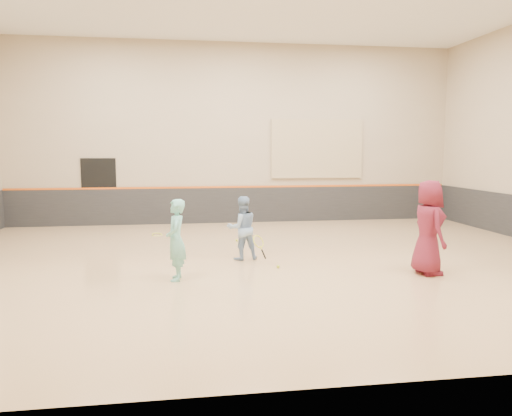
{
  "coord_description": "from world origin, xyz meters",
  "views": [
    {
      "loc": [
        -1.85,
        -10.8,
        2.49
      ],
      "look_at": [
        -0.16,
        0.4,
        1.15
      ],
      "focal_mm": 35.0,
      "sensor_mm": 36.0,
      "label": 1
    }
  ],
  "objects": [
    {
      "name": "held_racket",
      "position": [
        -0.19,
        -0.13,
        0.47
      ],
      "size": [
        0.37,
        0.37,
        0.61
      ],
      "primitive_type": null,
      "color": "yellow",
      "rests_on": "instructor"
    },
    {
      "name": "spare_racket",
      "position": [
        -2.57,
        3.8,
        0.07
      ],
      "size": [
        0.68,
        0.68,
        0.14
      ],
      "primitive_type": null,
      "color": "gold",
      "rests_on": "floor"
    },
    {
      "name": "doorway",
      "position": [
        -4.5,
        5.98,
        1.1
      ],
      "size": [
        1.1,
        0.05,
        2.2
      ],
      "primitive_type": "cube",
      "color": "black",
      "rests_on": "floor"
    },
    {
      "name": "acoustic_panel",
      "position": [
        2.8,
        5.95,
        2.5
      ],
      "size": [
        3.2,
        0.08,
        2.0
      ],
      "primitive_type": "cube",
      "color": "tan",
      "rests_on": "wall_back"
    },
    {
      "name": "ball_under_racket",
      "position": [
        0.14,
        -0.72,
        0.03
      ],
      "size": [
        0.07,
        0.07,
        0.07
      ],
      "primitive_type": "sphere",
      "color": "#C8DC33",
      "rests_on": "floor"
    },
    {
      "name": "instructor",
      "position": [
        -0.51,
        0.23,
        0.72
      ],
      "size": [
        0.79,
        0.66,
        1.44
      ],
      "primitive_type": "imported",
      "rotation": [
        0.0,
        0.0,
        3.32
      ],
      "color": "#89A9D3",
      "rests_on": "floor"
    },
    {
      "name": "wainscot_back",
      "position": [
        0.0,
        5.97,
        0.6
      ],
      "size": [
        14.9,
        0.04,
        1.2
      ],
      "primitive_type": "cube",
      "color": "#232326",
      "rests_on": "floor"
    },
    {
      "name": "room",
      "position": [
        0.0,
        0.0,
        0.81
      ],
      "size": [
        15.04,
        12.04,
        6.22
      ],
      "color": "tan",
      "rests_on": "ground"
    },
    {
      "name": "young_man",
      "position": [
        3.0,
        -1.63,
        0.94
      ],
      "size": [
        0.61,
        0.93,
        1.89
      ],
      "primitive_type": "imported",
      "rotation": [
        0.0,
        0.0,
        1.58
      ],
      "color": "maroon",
      "rests_on": "floor"
    },
    {
      "name": "ball_beside_spare",
      "position": [
        -0.38,
        2.46,
        0.03
      ],
      "size": [
        0.07,
        0.07,
        0.07
      ],
      "primitive_type": "sphere",
      "color": "#BFD732",
      "rests_on": "floor"
    },
    {
      "name": "ball_in_hand",
      "position": [
        3.2,
        -1.78,
        1.16
      ],
      "size": [
        0.07,
        0.07,
        0.07
      ],
      "primitive_type": "sphere",
      "color": "gold",
      "rests_on": "young_man"
    },
    {
      "name": "accent_stripe",
      "position": [
        0.0,
        5.96,
        1.22
      ],
      "size": [
        14.9,
        0.03,
        0.06
      ],
      "primitive_type": "cube",
      "color": "#D85914",
      "rests_on": "wall_back"
    },
    {
      "name": "girl",
      "position": [
        -1.97,
        -1.36,
        0.78
      ],
      "size": [
        0.39,
        0.58,
        1.55
      ],
      "primitive_type": "imported",
      "rotation": [
        0.0,
        0.0,
        -1.61
      ],
      "color": "#76CDC1",
      "rests_on": "floor"
    }
  ]
}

